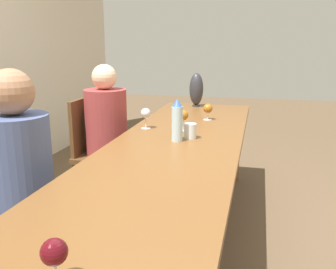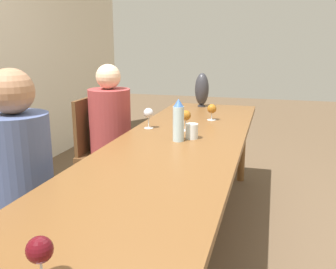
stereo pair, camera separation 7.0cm
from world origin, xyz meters
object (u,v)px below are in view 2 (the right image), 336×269
object	(u,v)px
water_bottle	(179,121)
wine_glass_2	(149,114)
wine_glass_3	(186,116)
water_tumbler	(192,131)
wine_glass_0	(41,251)
wine_glass_1	(212,109)
chair_far	(103,149)
chair_near	(12,206)
vase	(202,89)
person_far	(112,133)
person_near	(22,179)

from	to	relation	value
water_bottle	wine_glass_2	size ratio (longest dim) A/B	1.82
wine_glass_2	wine_glass_3	bearing A→B (deg)	-89.50
water_tumbler	wine_glass_0	xyz separation A→B (m)	(-1.55, 0.07, 0.04)
water_bottle	wine_glass_1	distance (m)	0.70
wine_glass_1	chair_far	distance (m)	0.93
wine_glass_1	chair_near	bearing A→B (deg)	148.93
wine_glass_3	chair_near	world-z (taller)	chair_near
vase	chair_far	bearing A→B (deg)	143.42
chair_near	person_far	distance (m)	1.12
chair_near	water_bottle	bearing A→B (deg)	-47.06
water_tumbler	vase	distance (m)	1.22
water_tumbler	vase	xyz separation A→B (m)	(1.20, 0.16, 0.12)
person_near	wine_glass_1	bearing A→B (deg)	-28.50
vase	water_tumbler	bearing A→B (deg)	-172.27
water_tumbler	person_far	world-z (taller)	person_far
wine_glass_3	person_near	world-z (taller)	person_near
water_bottle	wine_glass_2	world-z (taller)	water_bottle
wine_glass_3	chair_near	size ratio (longest dim) A/B	0.16
water_bottle	wine_glass_0	xyz separation A→B (m)	(-1.47, 0.00, -0.04)
vase	person_far	xyz separation A→B (m)	(-0.85, 0.55, -0.26)
water_tumbler	chair_far	world-z (taller)	chair_far
chair_near	person_near	distance (m)	0.18
chair_far	person_near	xyz separation A→B (m)	(-1.11, -0.08, 0.16)
chair_far	wine_glass_3	bearing A→B (deg)	-101.40
water_tumbler	wine_glass_1	xyz separation A→B (m)	(0.61, -0.03, 0.04)
wine_glass_0	wine_glass_3	bearing A→B (deg)	0.73
water_bottle	person_far	world-z (taller)	person_far
person_near	person_far	world-z (taller)	person_near
water_tumbler	wine_glass_0	world-z (taller)	wine_glass_0
person_near	water_tumbler	bearing A→B (deg)	-43.09
water_tumbler	chair_near	bearing A→B (deg)	133.81
vase	wine_glass_0	xyz separation A→B (m)	(-2.75, -0.10, -0.08)
wine_glass_0	person_near	bearing A→B (deg)	39.70
water_bottle	person_far	xyz separation A→B (m)	(0.43, 0.65, -0.23)
chair_near	person_near	world-z (taller)	person_near
wine_glass_0	chair_near	distance (m)	1.12
chair_far	person_far	world-z (taller)	person_far
vase	person_far	bearing A→B (deg)	147.15
wine_glass_1	person_far	xyz separation A→B (m)	(-0.26, 0.75, -0.19)
person_near	person_far	bearing A→B (deg)	-0.03
water_tumbler	wine_glass_1	bearing A→B (deg)	-2.86
wine_glass_2	wine_glass_0	bearing A→B (deg)	-170.44
wine_glass_0	wine_glass_1	bearing A→B (deg)	-2.54
person_far	wine_glass_0	bearing A→B (deg)	-161.09
vase	person_near	distance (m)	2.06
wine_glass_0	water_bottle	bearing A→B (deg)	-0.07
water_tumbler	person_near	distance (m)	1.05
wine_glass_1	chair_near	distance (m)	1.64
wine_glass_1	chair_far	bearing A→B (deg)	107.51
chair_far	person_near	distance (m)	1.13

